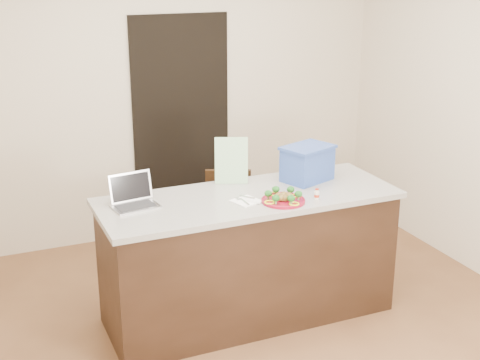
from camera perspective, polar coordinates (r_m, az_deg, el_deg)
name	(u,v)px	position (r m, az deg, el deg)	size (l,w,h in m)	color
ground	(263,331)	(4.75, 1.97, -12.78)	(4.00, 4.00, 0.00)	brown
room_shell	(266,101)	(4.14, 2.22, 6.72)	(4.00, 4.00, 4.00)	white
doorway	(182,126)	(6.11, -5.01, 4.60)	(0.90, 0.02, 2.00)	black
island	(249,256)	(4.73, 0.74, -6.54)	(2.06, 0.76, 0.92)	black
plate	(283,200)	(4.44, 3.71, -1.74)	(0.29, 0.29, 0.02)	maroon
meatballs	(284,196)	(4.43, 3.76, -1.40)	(0.11, 0.12, 0.04)	brown
broccoli	(283,194)	(4.42, 3.72, -1.18)	(0.23, 0.25, 0.04)	#134A15
pepper_rings	(283,199)	(4.44, 3.71, -1.62)	(0.29, 0.29, 0.01)	yellow
napkin	(246,201)	(4.44, 0.53, -1.81)	(0.17, 0.17, 0.01)	white
fork	(243,200)	(4.44, 0.24, -1.73)	(0.03, 0.16, 0.00)	#ABABAF
knife	(251,200)	(4.43, 0.99, -1.75)	(0.09, 0.20, 0.01)	white
yogurt_bottle	(317,195)	(4.51, 6.57, -1.26)	(0.04, 0.04, 0.07)	beige
laptop	(133,197)	(4.42, -9.11, -1.44)	(0.31, 0.27, 0.21)	#B7B6BB
leaflet	(231,161)	(4.75, -0.75, 1.67)	(0.24, 0.00, 0.34)	white
blue_box	(307,163)	(4.84, 5.76, 1.44)	(0.43, 0.37, 0.26)	#2B499E
chair	(233,215)	(5.42, -0.64, -3.03)	(0.48, 0.50, 0.84)	#361F10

